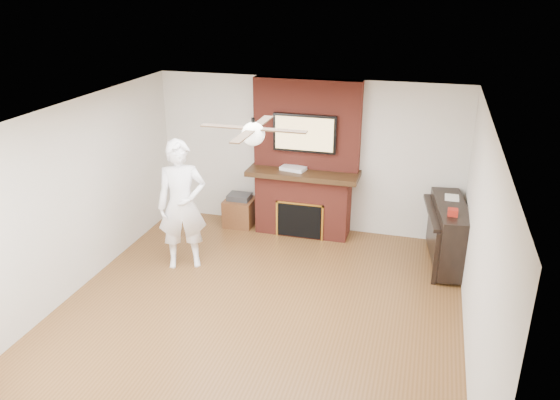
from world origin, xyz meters
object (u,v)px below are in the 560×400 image
(person, at_px, (182,205))
(side_table, at_px, (240,211))
(piano, at_px, (448,232))
(fireplace, at_px, (305,174))

(person, height_order, side_table, person)
(side_table, distance_m, piano, 3.42)
(person, distance_m, piano, 3.85)
(side_table, bearing_deg, fireplace, 3.71)
(fireplace, height_order, person, fireplace)
(fireplace, xyz_separation_m, person, (-1.39, -1.61, -0.05))
(fireplace, height_order, piano, fireplace)
(fireplace, bearing_deg, piano, -13.55)
(fireplace, relative_size, person, 1.33)
(fireplace, distance_m, person, 2.13)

